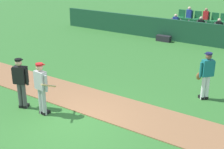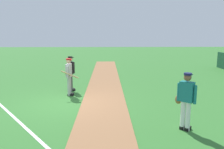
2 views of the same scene
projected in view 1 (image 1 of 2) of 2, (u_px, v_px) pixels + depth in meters
ground_plane at (71, 123)px, 9.58m from camera, size 80.00×80.00×0.00m
infield_dirt_path at (101, 104)px, 10.78m from camera, size 28.00×1.86×0.03m
dugout_fence at (199, 34)px, 18.09m from camera, size 20.00×0.16×1.33m
stadium_bleachers at (206, 32)px, 19.27m from camera, size 5.00×2.10×1.90m
batter_grey_jersey at (41, 87)px, 9.79m from camera, size 0.67×0.79×1.76m
umpire_home_plate at (21, 80)px, 10.22m from camera, size 0.56×0.41×1.76m
runner_teal_jersey at (206, 74)px, 10.88m from camera, size 0.54×0.52×1.76m
equipment_bag at (164, 38)px, 18.98m from camera, size 0.90×0.36×0.36m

